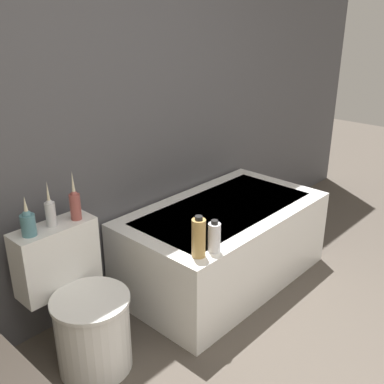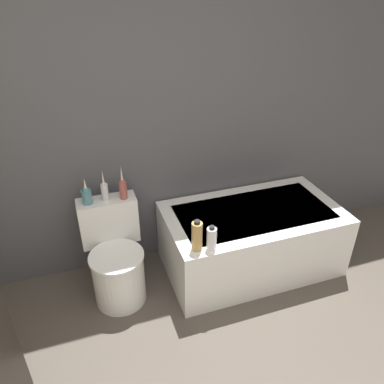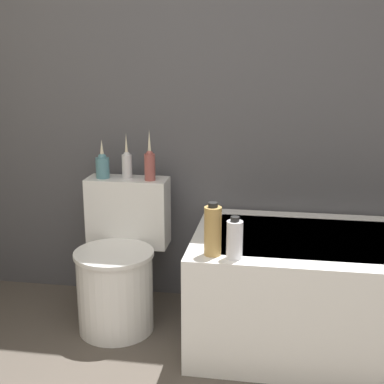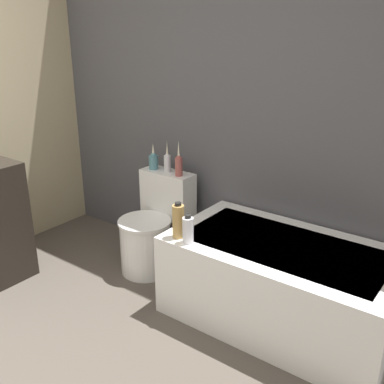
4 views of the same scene
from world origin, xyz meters
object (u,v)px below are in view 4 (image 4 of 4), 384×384
(shampoo_bottle_tall, at_px, (178,221))
(vase_gold, at_px, (153,160))
(vase_silver, at_px, (167,162))
(bathtub, at_px, (281,283))
(toilet, at_px, (153,229))
(shampoo_bottle_short, at_px, (188,230))
(vase_bronze, at_px, (179,164))

(shampoo_bottle_tall, bearing_deg, vase_gold, 141.49)
(vase_gold, distance_m, vase_silver, 0.13)
(bathtub, xyz_separation_m, shampoo_bottle_tall, (-0.58, -0.29, 0.38))
(toilet, relative_size, shampoo_bottle_short, 3.98)
(vase_bronze, distance_m, shampoo_bottle_tall, 0.66)
(toilet, relative_size, vase_bronze, 2.75)
(vase_gold, bearing_deg, vase_silver, 5.50)
(shampoo_bottle_tall, bearing_deg, vase_silver, 134.51)
(toilet, relative_size, shampoo_bottle_tall, 3.15)
(shampoo_bottle_tall, bearing_deg, shampoo_bottle_short, -15.60)
(bathtub, xyz_separation_m, vase_bronze, (-0.98, 0.21, 0.54))
(toilet, bearing_deg, vase_gold, 125.77)
(vase_gold, height_order, vase_silver, vase_silver)
(shampoo_bottle_tall, bearing_deg, toilet, 147.02)
(vase_gold, xyz_separation_m, shampoo_bottle_tall, (0.65, -0.52, -0.15))
(bathtub, relative_size, vase_gold, 6.80)
(vase_silver, relative_size, vase_bronze, 0.91)
(vase_silver, height_order, shampoo_bottle_tall, vase_silver)
(bathtub, relative_size, shampoo_bottle_tall, 6.05)
(toilet, xyz_separation_m, vase_silver, (0.00, 0.19, 0.49))
(vase_silver, xyz_separation_m, vase_bronze, (0.13, -0.02, 0.01))
(bathtub, height_order, shampoo_bottle_short, shampoo_bottle_short)
(bathtub, height_order, vase_silver, vase_silver)
(toilet, xyz_separation_m, shampoo_bottle_short, (0.62, -0.37, 0.31))
(toilet, xyz_separation_m, shampoo_bottle_tall, (0.52, -0.34, 0.33))
(vase_bronze, bearing_deg, toilet, -127.66)
(bathtub, bearing_deg, vase_bronze, 167.61)
(vase_silver, bearing_deg, toilet, -90.00)
(vase_silver, distance_m, vase_bronze, 0.13)
(toilet, distance_m, vase_bronze, 0.55)
(vase_silver, bearing_deg, shampoo_bottle_tall, -45.49)
(bathtub, height_order, toilet, toilet)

